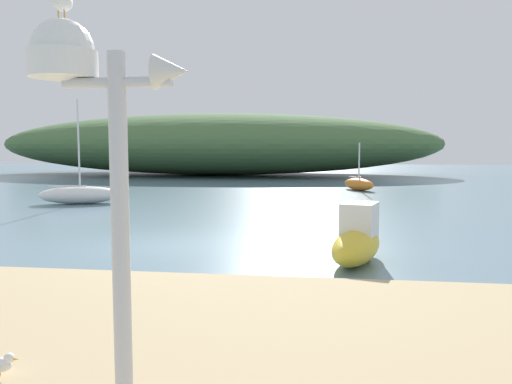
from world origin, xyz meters
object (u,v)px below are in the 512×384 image
object	(u,v)px
sailboat_far_left	(80,195)
sailboat_outer_mooring	(359,184)
seagull_upper_strand	(0,363)
mast_structure	(87,117)
motorboat_west_reach	(357,240)

from	to	relation	value
sailboat_far_left	sailboat_outer_mooring	world-z (taller)	sailboat_far_left
sailboat_outer_mooring	seagull_upper_strand	bearing A→B (deg)	-101.71
mast_structure	seagull_upper_strand	bearing A→B (deg)	140.60
sailboat_far_left	sailboat_outer_mooring	xyz separation A→B (m)	(12.59, 8.58, -0.04)
sailboat_outer_mooring	seagull_upper_strand	distance (m)	25.48
mast_structure	motorboat_west_reach	xyz separation A→B (m)	(2.25, 7.85, -2.22)
mast_structure	sailboat_outer_mooring	world-z (taller)	mast_structure
sailboat_outer_mooring	seagull_upper_strand	size ratio (longest dim) A/B	7.51
sailboat_far_left	motorboat_west_reach	xyz separation A→B (m)	(11.36, -9.90, 0.09)
motorboat_west_reach	sailboat_outer_mooring	bearing A→B (deg)	86.17
sailboat_outer_mooring	sailboat_far_left	bearing A→B (deg)	-145.74
mast_structure	seagull_upper_strand	xyz separation A→B (m)	(-1.68, 1.38, -2.37)
mast_structure	sailboat_outer_mooring	size ratio (longest dim) A/B	1.15
sailboat_outer_mooring	motorboat_west_reach	distance (m)	18.52
sailboat_far_left	seagull_upper_strand	bearing A→B (deg)	-65.61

